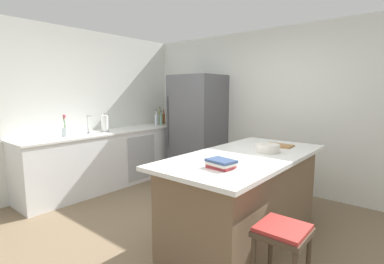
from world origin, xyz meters
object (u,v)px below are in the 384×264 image
object	(u,v)px
vinegar_bottle	(164,118)
kitchen_island	(245,196)
flower_vase	(65,130)
olive_oil_bottle	(160,118)
mixing_bowl	(267,148)
bar_stool	(282,241)
paper_towel_roll	(105,124)
gin_bottle	(161,119)
soda_bottle	(156,119)
refrigerator	(198,128)
cookbook_stack	(221,164)
sink_faucet	(88,123)
whiskey_bottle	(172,118)
cutting_board	(278,145)

from	to	relation	value
vinegar_bottle	kitchen_island	bearing A→B (deg)	-28.48
flower_vase	olive_oil_bottle	distance (m)	2.01
vinegar_bottle	mixing_bowl	xyz separation A→B (m)	(2.86, -1.23, -0.07)
kitchen_island	bar_stool	size ratio (longest dim) A/B	3.39
vinegar_bottle	mixing_bowl	world-z (taller)	vinegar_bottle
paper_towel_roll	gin_bottle	xyz separation A→B (m)	(0.04, 1.25, -0.02)
olive_oil_bottle	soda_bottle	bearing A→B (deg)	-64.66
olive_oil_bottle	refrigerator	bearing A→B (deg)	1.30
olive_oil_bottle	cookbook_stack	world-z (taller)	olive_oil_bottle
bar_stool	gin_bottle	world-z (taller)	gin_bottle
sink_faucet	cookbook_stack	distance (m)	2.84
refrigerator	flower_vase	distance (m)	2.22
refrigerator	cookbook_stack	size ratio (longest dim) A/B	6.96
paper_towel_roll	mixing_bowl	xyz separation A→B (m)	(2.77, 0.22, -0.09)
mixing_bowl	flower_vase	bearing A→B (deg)	-162.37
paper_towel_roll	kitchen_island	bearing A→B (deg)	-0.61
kitchen_island	whiskey_bottle	distance (m)	3.07
refrigerator	mixing_bowl	xyz separation A→B (m)	(1.89, -1.15, 0.04)
soda_bottle	cutting_board	bearing A→B (deg)	-10.94
paper_towel_roll	whiskey_bottle	distance (m)	1.54
bar_stool	mixing_bowl	distance (m)	1.23
cookbook_stack	mixing_bowl	world-z (taller)	mixing_bowl
refrigerator	olive_oil_bottle	size ratio (longest dim) A/B	5.45
paper_towel_roll	mixing_bowl	distance (m)	2.78
kitchen_island	paper_towel_roll	bearing A→B (deg)	179.39
refrigerator	whiskey_bottle	size ratio (longest dim) A/B	5.78
vinegar_bottle	olive_oil_bottle	xyz separation A→B (m)	(0.01, -0.11, 0.03)
refrigerator	whiskey_bottle	xyz separation A→B (m)	(-0.81, 0.18, 0.12)
cookbook_stack	cutting_board	xyz separation A→B (m)	(-0.02, 1.29, -0.03)
mixing_bowl	cutting_board	bearing A→B (deg)	96.80
sink_faucet	cutting_board	bearing A→B (deg)	17.82
paper_towel_roll	whiskey_bottle	size ratio (longest dim) A/B	0.95
cookbook_stack	mixing_bowl	size ratio (longest dim) A/B	1.04
cookbook_stack	cutting_board	distance (m)	1.29
kitchen_island	sink_faucet	bearing A→B (deg)	-175.12
kitchen_island	bar_stool	distance (m)	1.02
vinegar_bottle	cutting_board	xyz separation A→B (m)	(2.81, -0.82, -0.10)
soda_bottle	gin_bottle	bearing A→B (deg)	68.63
kitchen_island	gin_bottle	size ratio (longest dim) A/B	7.64
bar_stool	soda_bottle	distance (m)	3.89
whiskey_bottle	vinegar_bottle	world-z (taller)	whiskey_bottle
flower_vase	soda_bottle	world-z (taller)	flower_vase
flower_vase	gin_bottle	world-z (taller)	flower_vase
whiskey_bottle	sink_faucet	bearing A→B (deg)	-94.09
kitchen_island	bar_stool	xyz separation A→B (m)	(0.71, -0.73, 0.04)
flower_vase	vinegar_bottle	xyz separation A→B (m)	(-0.07, 2.12, 0.02)
olive_oil_bottle	kitchen_island	bearing A→B (deg)	-26.76
cookbook_stack	whiskey_bottle	bearing A→B (deg)	140.57
sink_faucet	flower_vase	bearing A→B (deg)	-83.10
refrigerator	cutting_board	distance (m)	1.98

